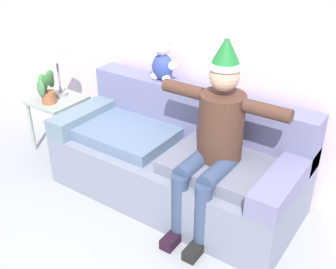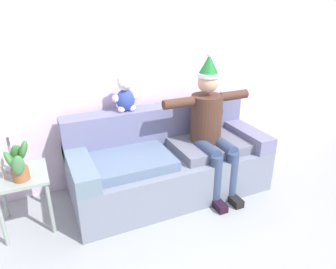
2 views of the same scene
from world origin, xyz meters
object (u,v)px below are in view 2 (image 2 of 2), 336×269
(person_seated, at_px, (211,125))
(table_lamp, at_px, (4,126))
(teddy_bear, at_px, (125,96))
(potted_plant, at_px, (18,163))
(candle_tall, at_px, (1,164))
(couch, at_px, (168,162))
(side_table, at_px, (22,183))

(person_seated, bearing_deg, table_lamp, 172.45)
(teddy_bear, height_order, potted_plant, teddy_bear)
(candle_tall, bearing_deg, couch, 1.11)
(person_seated, distance_m, table_lamp, 1.99)
(potted_plant, xyz_separation_m, candle_tall, (-0.14, 0.09, -0.02))
(side_table, xyz_separation_m, table_lamp, (-0.05, 0.10, 0.54))
(person_seated, height_order, table_lamp, person_seated)
(person_seated, distance_m, candle_tall, 2.04)
(couch, distance_m, side_table, 1.48)
(couch, height_order, potted_plant, potted_plant)
(person_seated, bearing_deg, teddy_bear, 150.11)
(potted_plant, bearing_deg, person_seated, -1.37)
(couch, height_order, candle_tall, couch)
(couch, relative_size, table_lamp, 3.80)
(person_seated, bearing_deg, candle_tall, 176.06)
(couch, bearing_deg, teddy_bear, 142.06)
(teddy_bear, relative_size, side_table, 0.68)
(teddy_bear, bearing_deg, person_seated, -29.89)
(couch, distance_m, table_lamp, 1.66)
(candle_tall, bearing_deg, teddy_bear, 14.22)
(couch, xyz_separation_m, table_lamp, (-1.53, 0.09, 0.65))
(person_seated, bearing_deg, side_table, 175.20)
(table_lamp, xyz_separation_m, candle_tall, (-0.08, -0.12, -0.30))
(side_table, height_order, potted_plant, potted_plant)
(candle_tall, bearing_deg, potted_plant, -33.83)
(potted_plant, relative_size, candle_tall, 1.65)
(table_lamp, relative_size, candle_tall, 2.46)
(couch, bearing_deg, candle_tall, -178.89)
(side_table, bearing_deg, couch, 0.43)
(person_seated, relative_size, candle_tall, 6.75)
(couch, relative_size, person_seated, 1.39)
(couch, distance_m, teddy_bear, 0.87)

